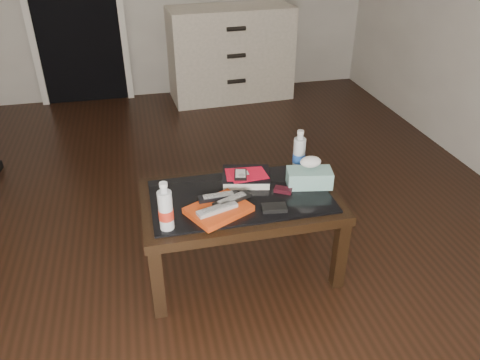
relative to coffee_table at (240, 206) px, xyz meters
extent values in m
plane|color=black|center=(-0.54, 0.39, -0.40)|extent=(5.00, 5.00, 0.00)
cube|color=black|center=(-0.46, -0.26, -0.20)|extent=(0.06, 0.06, 0.40)
cube|color=black|center=(0.46, -0.26, -0.20)|extent=(0.06, 0.06, 0.40)
cube|color=black|center=(-0.46, 0.26, -0.20)|extent=(0.06, 0.06, 0.40)
cube|color=black|center=(0.46, 0.26, -0.20)|extent=(0.06, 0.06, 0.40)
cube|color=black|center=(0.00, 0.00, 0.03)|extent=(1.00, 0.60, 0.05)
cube|color=black|center=(0.00, 0.00, 0.06)|extent=(0.90, 0.50, 0.01)
cube|color=beige|center=(0.50, 2.62, 0.05)|extent=(1.23, 0.57, 0.90)
cylinder|color=black|center=(0.50, 2.36, -0.15)|extent=(0.18, 0.05, 0.04)
cylinder|color=black|center=(0.50, 2.36, 0.10)|extent=(0.18, 0.05, 0.04)
cylinder|color=black|center=(0.50, 2.36, 0.35)|extent=(0.18, 0.05, 0.04)
cube|color=#C03B12|center=(-0.14, -0.12, 0.08)|extent=(0.35, 0.31, 0.03)
cube|color=#A2A2A7|center=(-0.15, -0.15, 0.11)|extent=(0.21, 0.11, 0.02)
cube|color=black|center=(-0.06, -0.09, 0.11)|extent=(0.20, 0.13, 0.02)
cube|color=black|center=(-0.12, -0.05, 0.11)|extent=(0.20, 0.06, 0.02)
cube|color=black|center=(0.06, 0.13, 0.09)|extent=(0.29, 0.25, 0.05)
cube|color=red|center=(0.05, 0.13, 0.11)|extent=(0.20, 0.15, 0.01)
cube|color=black|center=(0.03, 0.10, 0.12)|extent=(0.09, 0.12, 0.02)
cube|color=#320B13|center=(0.22, -0.02, 0.08)|extent=(0.10, 0.09, 0.02)
cube|color=black|center=(0.13, -0.16, 0.07)|extent=(0.13, 0.08, 0.02)
cylinder|color=silver|center=(-0.39, -0.19, 0.18)|extent=(0.08, 0.08, 0.24)
cylinder|color=silver|center=(0.37, 0.19, 0.18)|extent=(0.07, 0.07, 0.24)
cube|color=teal|center=(0.37, 0.02, 0.11)|extent=(0.25, 0.16, 0.09)
camera|label=1|loc=(-0.45, -1.95, 1.34)|focal=35.00mm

